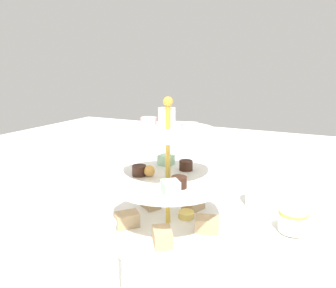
{
  "coord_description": "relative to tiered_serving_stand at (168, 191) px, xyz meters",
  "views": [
    {
      "loc": [
        -0.56,
        -0.27,
        0.33
      ],
      "look_at": [
        0.0,
        0.0,
        0.18
      ],
      "focal_mm": 33.43,
      "sensor_mm": 36.0,
      "label": 1
    }
  ],
  "objects": [
    {
      "name": "teacup_with_saucer",
      "position": [
        0.08,
        -0.25,
        -0.06
      ],
      "size": [
        0.09,
        0.09,
        0.05
      ],
      "color": "white",
      "rests_on": "ground_plane"
    },
    {
      "name": "water_glass_mid_back",
      "position": [
        0.21,
        0.07,
        -0.04
      ],
      "size": [
        0.06,
        0.06,
        0.08
      ],
      "primitive_type": "cylinder",
      "color": "silver",
      "rests_on": "ground_plane"
    },
    {
      "name": "ground_plane",
      "position": [
        -0.0,
        -0.0,
        -0.08
      ],
      "size": [
        2.4,
        2.4,
        0.0
      ],
      "primitive_type": "plane",
      "color": "white"
    },
    {
      "name": "water_glass_tall_right",
      "position": [
        -0.25,
        0.0,
        -0.02
      ],
      "size": [
        0.07,
        0.07,
        0.12
      ],
      "primitive_type": "cylinder",
      "color": "silver",
      "rests_on": "ground_plane"
    },
    {
      "name": "water_glass_short_left",
      "position": [
        0.19,
        -0.16,
        -0.05
      ],
      "size": [
        0.06,
        0.06,
        0.07
      ],
      "primitive_type": "cylinder",
      "color": "silver",
      "rests_on": "ground_plane"
    },
    {
      "name": "butter_knife_left",
      "position": [
        -0.05,
        0.29,
        -0.08
      ],
      "size": [
        0.17,
        0.04,
        0.0
      ],
      "primitive_type": "cube",
      "rotation": [
        0.0,
        0.0,
        3.31
      ],
      "color": "silver",
      "rests_on": "ground_plane"
    },
    {
      "name": "tiered_serving_stand",
      "position": [
        0.0,
        0.0,
        0.0
      ],
      "size": [
        0.3,
        0.3,
        0.28
      ],
      "color": "white",
      "rests_on": "ground_plane"
    }
  ]
}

